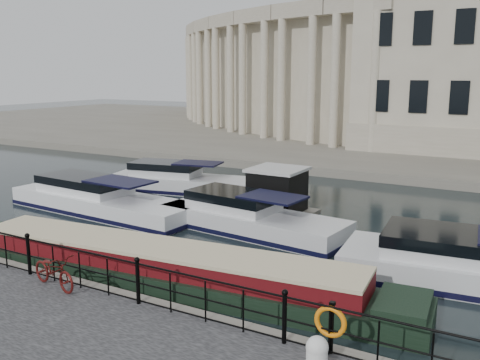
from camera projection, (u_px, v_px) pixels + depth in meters
The scene contains 10 objects.
ground_plane at pixel (191, 292), 15.38m from camera, with size 160.00×160.00×0.00m, color black.
far_bank at pixel (436, 138), 48.54m from camera, with size 120.00×42.00×0.55m, color #6B665B.
railing at pixel (138, 279), 13.22m from camera, with size 24.14×0.14×1.22m.
civic_building at pixel (420, 61), 44.02m from camera, with size 53.55×31.84×16.85m.
bicycle at pixel (54, 271), 14.24m from camera, with size 0.64×1.82×0.96m, color #4E100D.
mooring_bollard at pixel (317, 353), 10.39m from camera, with size 0.59×0.59×0.67m.
life_ring_post at pixel (331, 322), 10.81m from camera, with size 0.69×0.19×1.13m.
narrowboat at pixel (159, 272), 15.93m from camera, with size 15.65×3.47×1.57m.
harbour_hut at pixel (277, 194), 23.49m from camera, with size 3.13×2.62×2.19m.
cabin_cruisers at pixel (280, 219), 21.69m from camera, with size 27.01×9.85×1.99m.
Camera 1 is at (8.37, -11.83, 6.25)m, focal length 40.00 mm.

